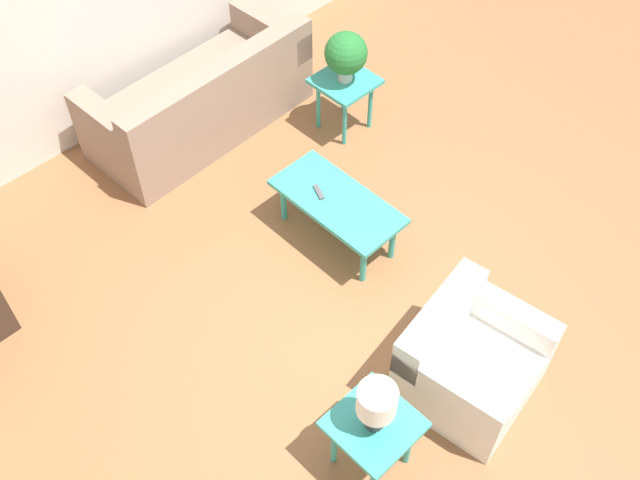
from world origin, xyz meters
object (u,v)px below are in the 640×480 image
Objects in this scene: sofa at (203,101)px; coffee_table at (337,204)px; side_table_lamp at (373,430)px; side_table_plant at (345,88)px; potted_plant at (346,54)px; table_lamp at (377,404)px; armchair at (468,361)px.

coffee_table is at bearing 85.44° from sofa.
side_table_plant is at bearing -42.64° from side_table_lamp.
side_table_plant is 1.15× the size of potted_plant.
coffee_table is 2.82× the size of table_lamp.
side_table_plant is 0.37m from potted_plant.
sofa is at bearing -21.35° from side_table_lamp.
armchair is 1.03m from table_lamp.
sofa reaches higher than side_table_lamp.
side_table_lamp is at bearing 167.86° from armchair.
side_table_lamp is 0.34m from table_lamp.
potted_plant reaches higher than side_table_plant.
potted_plant is at bearing -42.64° from table_lamp.
potted_plant is at bearing -48.17° from coffee_table.
sofa reaches higher than coffee_table.
potted_plant is at bearing 53.44° from armchair.
table_lamp is at bearing 137.36° from side_table_plant.
side_table_lamp is (-1.53, 1.23, 0.06)m from coffee_table.
coffee_table is 1.99× the size of side_table_lamp.
sofa is 1.31m from side_table_plant.
side_table_lamp reaches higher than coffee_table.
side_table_lamp is (0.06, 0.90, 0.16)m from armchair.
table_lamp is at bearing 123.69° from side_table_lamp.
potted_plant is (2.51, -1.36, 0.53)m from armchair.
side_table_lamp is 1.15× the size of potted_plant.
table_lamp reaches higher than sofa.
coffee_table is at bearing -38.77° from table_lamp.
side_table_lamp is (-3.35, 1.31, 0.13)m from sofa.
armchair is at bearing -93.94° from side_table_lamp.
sofa reaches higher than side_table_plant.
side_table_plant and side_table_lamp have the same top height.
armchair is 1.80× the size of side_table_lamp.
sofa is at bearing -2.49° from coffee_table.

